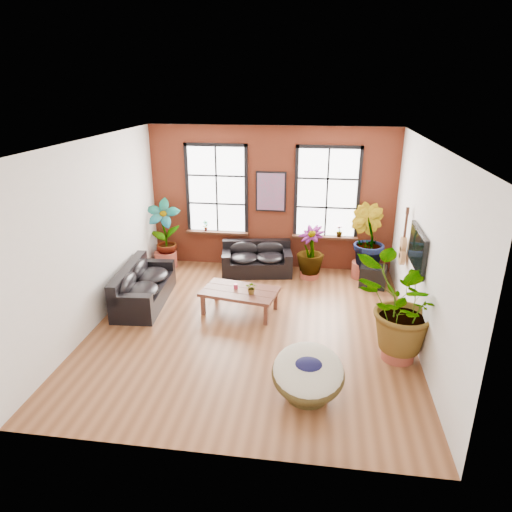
{
  "coord_description": "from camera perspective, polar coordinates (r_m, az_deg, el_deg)",
  "views": [
    {
      "loc": [
        1.17,
        -7.65,
        4.42
      ],
      "look_at": [
        0.0,
        0.6,
        1.25
      ],
      "focal_mm": 32.0,
      "sensor_mm": 36.0,
      "label": 1
    }
  ],
  "objects": [
    {
      "name": "sofa_left",
      "position": [
        10.01,
        -14.07,
        -3.74
      ],
      "size": [
        1.01,
        2.11,
        0.81
      ],
      "rotation": [
        0.0,
        0.0,
        1.65
      ],
      "color": "black",
      "rests_on": "ground"
    },
    {
      "name": "room",
      "position": [
        8.33,
        -0.44,
        2.09
      ],
      "size": [
        6.04,
        6.54,
        3.54
      ],
      "color": "brown",
      "rests_on": "ground"
    },
    {
      "name": "pot_back_right",
      "position": [
        11.33,
        13.18,
        -1.67
      ],
      "size": [
        0.58,
        0.58,
        0.39
      ],
      "rotation": [
        0.0,
        0.0,
        -0.1
      ],
      "color": "#974131",
      "rests_on": "ground"
    },
    {
      "name": "poster",
      "position": [
        11.17,
        1.87,
        8.04
      ],
      "size": [
        0.74,
        0.06,
        0.98
      ],
      "color": "black",
      "rests_on": "room"
    },
    {
      "name": "floor_plant_back_right",
      "position": [
        11.06,
        13.66,
        2.04
      ],
      "size": [
        1.14,
        1.16,
        1.64
      ],
      "primitive_type": "imported",
      "rotation": [
        0.0,
        0.0,
        2.28
      ],
      "color": "#124521",
      "rests_on": "ground"
    },
    {
      "name": "tv_wall_unit",
      "position": [
        8.91,
        19.01,
        0.81
      ],
      "size": [
        0.13,
        1.86,
        1.2
      ],
      "color": "black",
      "rests_on": "room"
    },
    {
      "name": "sill_plant_right",
      "position": [
        11.32,
        10.39,
        3.06
      ],
      "size": [
        0.19,
        0.19,
        0.27
      ],
      "primitive_type": "imported",
      "rotation": [
        0.0,
        0.0,
        3.49
      ],
      "color": "#124521",
      "rests_on": "room"
    },
    {
      "name": "media_box",
      "position": [
        10.87,
        14.43,
        -2.46
      ],
      "size": [
        0.67,
        0.59,
        0.49
      ],
      "rotation": [
        0.0,
        0.0,
        -0.2
      ],
      "color": "black",
      "rests_on": "ground"
    },
    {
      "name": "pot_back_left",
      "position": [
        11.87,
        -11.18,
        -0.4
      ],
      "size": [
        0.65,
        0.65,
        0.41
      ],
      "rotation": [
        0.0,
        0.0,
        0.16
      ],
      "color": "#974131",
      "rests_on": "ground"
    },
    {
      "name": "table_plant",
      "position": [
        9.07,
        -0.53,
        -3.99
      ],
      "size": [
        0.24,
        0.21,
        0.26
      ],
      "primitive_type": "imported",
      "rotation": [
        0.0,
        0.0,
        -0.04
      ],
      "color": "#124521",
      "rests_on": "coffee_table"
    },
    {
      "name": "pot_mid",
      "position": [
        11.1,
        6.69,
        -1.86
      ],
      "size": [
        0.55,
        0.55,
        0.33
      ],
      "rotation": [
        0.0,
        0.0,
        -0.24
      ],
      "color": "#974131",
      "rests_on": "ground"
    },
    {
      "name": "sill_plant_left",
      "position": [
        11.65,
        -6.32,
        3.79
      ],
      "size": [
        0.17,
        0.17,
        0.27
      ],
      "primitive_type": "imported",
      "rotation": [
        0.0,
        0.0,
        0.79
      ],
      "color": "#124521",
      "rests_on": "room"
    },
    {
      "name": "floor_plant_right_wall",
      "position": [
        7.89,
        17.75,
        -6.14
      ],
      "size": [
        1.88,
        1.79,
        1.63
      ],
      "primitive_type": "imported",
      "rotation": [
        0.0,
        0.0,
        3.59
      ],
      "color": "#124521",
      "rests_on": "ground"
    },
    {
      "name": "coffee_table",
      "position": [
        9.3,
        -2.05,
        -4.61
      ],
      "size": [
        1.64,
        1.12,
        0.58
      ],
      "rotation": [
        0.0,
        0.0,
        -0.18
      ],
      "color": "#50291C",
      "rests_on": "ground"
    },
    {
      "name": "sofa_back",
      "position": [
        11.23,
        0.1,
        -0.44
      ],
      "size": [
        1.8,
        1.09,
        0.77
      ],
      "rotation": [
        0.0,
        0.0,
        0.17
      ],
      "color": "black",
      "rests_on": "ground"
    },
    {
      "name": "papasan_chair",
      "position": [
        6.97,
        6.52,
        -14.37
      ],
      "size": [
        1.13,
        1.15,
        0.81
      ],
      "rotation": [
        0.0,
        0.0,
        0.05
      ],
      "color": "#433518",
      "rests_on": "ground"
    },
    {
      "name": "floor_plant_mid",
      "position": [
        10.88,
        6.84,
        0.76
      ],
      "size": [
        0.9,
        0.9,
        1.15
      ],
      "primitive_type": "imported",
      "rotation": [
        0.0,
        0.0,
        5.65
      ],
      "color": "#124521",
      "rests_on": "ground"
    },
    {
      "name": "floor_plant_back_left",
      "position": [
        11.61,
        -11.4,
        3.03
      ],
      "size": [
        0.92,
        0.69,
        1.61
      ],
      "primitive_type": "imported",
      "rotation": [
        0.0,
        0.0,
        0.15
      ],
      "color": "#124521",
      "rests_on": "ground"
    },
    {
      "name": "pot_right_wall",
      "position": [
        8.27,
        17.34,
        -10.92
      ],
      "size": [
        0.72,
        0.72,
        0.4
      ],
      "rotation": [
        0.0,
        0.0,
        0.43
      ],
      "color": "#974131",
      "rests_on": "ground"
    }
  ]
}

